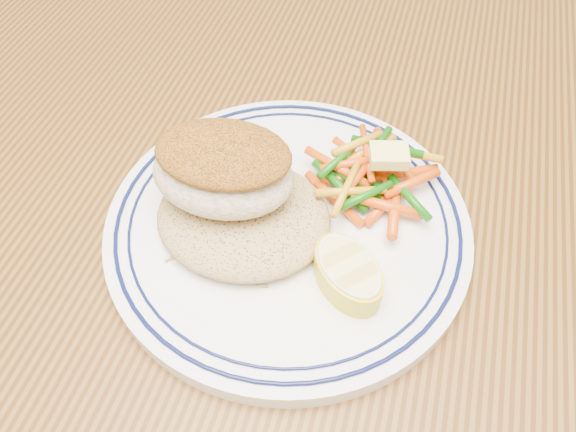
# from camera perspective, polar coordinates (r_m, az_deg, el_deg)

# --- Properties ---
(dining_table) EXTENTS (1.50, 0.90, 0.75)m
(dining_table) POSITION_cam_1_polar(r_m,az_deg,el_deg) (0.50, -0.18, -11.96)
(dining_table) COLOR #472A0E
(dining_table) RESTS_ON ground
(plate) EXTENTS (0.28, 0.28, 0.02)m
(plate) POSITION_cam_1_polar(r_m,az_deg,el_deg) (0.43, -0.00, -0.87)
(plate) COLOR white
(plate) RESTS_ON dining_table
(rice_pilaf) EXTENTS (0.13, 0.11, 0.02)m
(rice_pilaf) POSITION_cam_1_polar(r_m,az_deg,el_deg) (0.41, -4.57, 0.22)
(rice_pilaf) COLOR #A08350
(rice_pilaf) RESTS_ON plate
(fish_fillet) EXTENTS (0.11, 0.08, 0.05)m
(fish_fillet) POSITION_cam_1_polar(r_m,az_deg,el_deg) (0.40, -6.61, 4.75)
(fish_fillet) COLOR beige
(fish_fillet) RESTS_ON rice_pilaf
(vegetable_pile) EXTENTS (0.11, 0.11, 0.03)m
(vegetable_pile) POSITION_cam_1_polar(r_m,az_deg,el_deg) (0.44, 8.44, 4.01)
(vegetable_pile) COLOR #115B0B
(vegetable_pile) RESTS_ON plate
(butter_pat) EXTENTS (0.03, 0.03, 0.01)m
(butter_pat) POSITION_cam_1_polar(r_m,az_deg,el_deg) (0.43, 10.23, 6.06)
(butter_pat) COLOR #FEF17C
(butter_pat) RESTS_ON vegetable_pile
(lemon_wedge) EXTENTS (0.08, 0.08, 0.02)m
(lemon_wedge) POSITION_cam_1_polar(r_m,az_deg,el_deg) (0.38, 6.12, -5.77)
(lemon_wedge) COLOR yellow
(lemon_wedge) RESTS_ON plate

